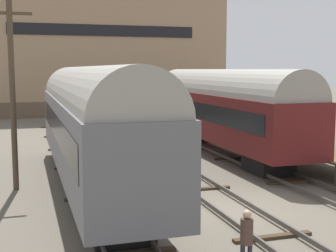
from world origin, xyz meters
The scene contains 10 objects.
ground_plane centered at (0.00, 0.00, 0.00)m, with size 200.00×200.00×0.00m, color #60594C.
track_left centered at (-4.42, 0.00, 0.14)m, with size 2.60×60.00×0.26m.
track_middle centered at (0.00, 0.00, 0.14)m, with size 2.60×60.00×0.26m.
track_right centered at (4.42, 0.00, 0.14)m, with size 2.60×60.00×0.26m.
train_car_grey centered at (-4.42, 4.59, 3.00)m, with size 2.93×18.41×5.24m.
train_car_maroon centered at (4.42, 10.97, 2.90)m, with size 3.11×17.65×5.12m.
bench centered at (6.91, 4.74, 1.54)m, with size 1.40×0.40×0.91m.
person_worker centered at (-1.91, -5.02, 1.00)m, with size 0.32×0.32×1.66m.
utility_pole centered at (-7.53, 5.45, 4.37)m, with size 1.80×0.24×8.41m.
warehouse_building centered at (1.50, 41.87, 8.44)m, with size 28.72×12.04×16.88m.
Camera 1 is at (-7.09, -15.14, 5.11)m, focal length 50.00 mm.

